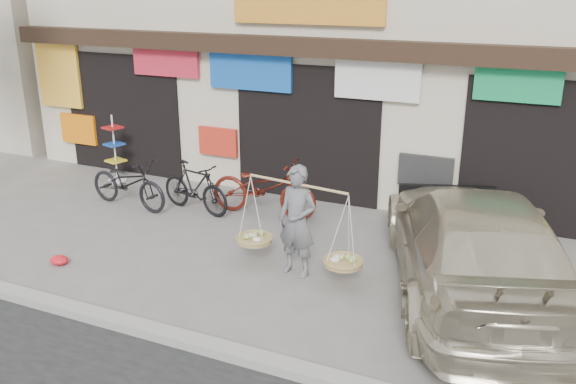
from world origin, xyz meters
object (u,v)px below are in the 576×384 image
at_px(bike_1, 195,187).
at_px(display_rack, 115,155).
at_px(street_vendor, 297,225).
at_px(bike_2, 264,188).
at_px(bike_0, 128,183).
at_px(suv, 474,243).

height_order(bike_1, display_rack, display_rack).
relative_size(street_vendor, bike_1, 1.28).
bearing_deg(street_vendor, bike_2, 135.67).
bearing_deg(bike_0, display_rack, 54.20).
xyz_separation_m(street_vendor, bike_1, (-2.82, 1.61, -0.30)).
bearing_deg(display_rack, bike_0, -43.17).
distance_m(bike_2, suv, 4.30).
xyz_separation_m(bike_0, display_rack, (-1.29, 1.21, 0.10)).
bearing_deg(bike_0, bike_1, -69.43).
relative_size(bike_2, suv, 0.37).
distance_m(bike_1, suv, 5.43).
distance_m(bike_0, suv, 6.69).
xyz_separation_m(bike_2, suv, (4.02, -1.50, 0.22)).
bearing_deg(bike_1, bike_2, -61.93).
height_order(street_vendor, display_rack, street_vendor).
distance_m(suv, display_rack, 8.18).
bearing_deg(street_vendor, bike_1, 158.07).
xyz_separation_m(bike_2, display_rack, (-3.90, 0.53, 0.05)).
height_order(bike_0, bike_1, bike_0).
bearing_deg(bike_0, street_vendor, -99.97).
height_order(bike_2, display_rack, display_rack).
bearing_deg(suv, display_rack, -33.01).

